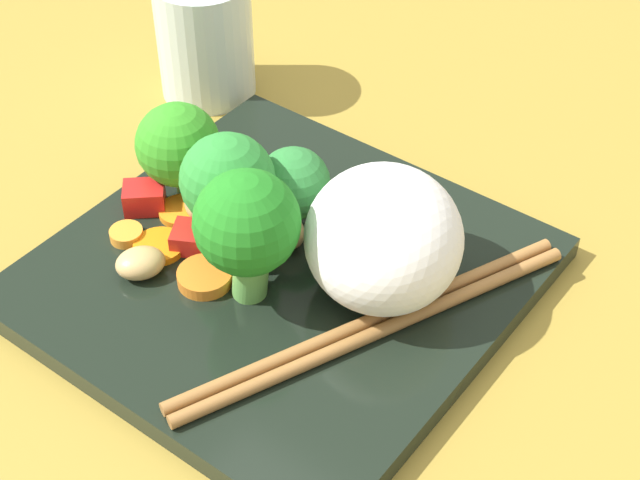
{
  "coord_description": "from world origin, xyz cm",
  "views": [
    {
      "loc": [
        -31.68,
        -26.74,
        41.11
      ],
      "look_at": [
        1.44,
        -1.68,
        3.39
      ],
      "focal_mm": 55.42,
      "sensor_mm": 36.0,
      "label": 1
    }
  ],
  "objects": [
    {
      "name": "carrot_slice_1",
      "position": [
        -3.61,
        2.74,
        1.78
      ],
      "size": [
        4.49,
        4.49,
        0.77
      ],
      "primitive_type": "cylinder",
      "rotation": [
        0.0,
        0.0,
        5.55
      ],
      "color": "orange",
      "rests_on": "square_plate"
    },
    {
      "name": "carrot_slice_2",
      "position": [
        -3.7,
        8.96,
        1.73
      ],
      "size": [
        2.6,
        2.6,
        0.67
      ],
      "primitive_type": "cylinder",
      "rotation": [
        0.0,
        0.0,
        5.9
      ],
      "color": "orange",
      "rests_on": "square_plate"
    },
    {
      "name": "rice_mound",
      "position": [
        2.24,
        -5.42,
        5.04
      ],
      "size": [
        13.01,
        12.78,
        7.3
      ],
      "primitive_type": "ellipsoid",
      "rotation": [
        0.0,
        0.0,
        3.76
      ],
      "color": "white",
      "rests_on": "square_plate"
    },
    {
      "name": "broccoli_floret_1",
      "position": [
        -2.76,
        0.41,
        6.54
      ],
      "size": [
        5.83,
        5.83,
        8.4
      ],
      "color": "#61A84B",
      "rests_on": "square_plate"
    },
    {
      "name": "chopstick_pair",
      "position": [
        -0.86,
        -7.16,
        1.77
      ],
      "size": [
        23.24,
        11.15,
        0.76
      ],
      "rotation": [
        0.0,
        0.0,
        5.88
      ],
      "color": "#9C6A36",
      "rests_on": "square_plate"
    },
    {
      "name": "chicken_piece_0",
      "position": [
        1.77,
        1.03,
        2.41
      ],
      "size": [
        2.91,
        3.2,
        2.05
      ],
      "primitive_type": "ellipsoid",
      "rotation": [
        0.0,
        0.0,
        4.28
      ],
      "color": "tan",
      "rests_on": "square_plate"
    },
    {
      "name": "pepper_chunk_2",
      "position": [
        -0.95,
        10.1,
        2.21
      ],
      "size": [
        3.17,
        3.21,
        1.64
      ],
      "primitive_type": "cube",
      "rotation": [
        0.0,
        0.0,
        5.45
      ],
      "color": "red",
      "rests_on": "square_plate"
    },
    {
      "name": "pepper_chunk_3",
      "position": [
        -0.84,
        1.9,
        2.24
      ],
      "size": [
        3.12,
        3.1,
        1.69
      ],
      "primitive_type": "cube",
      "rotation": [
        0.0,
        0.0,
        0.73
      ],
      "color": "red",
      "rests_on": "square_plate"
    },
    {
      "name": "broccoli_floret_0",
      "position": [
        -0.06,
        3.83,
        5.82
      ],
      "size": [
        5.54,
        5.54,
        7.48
      ],
      "color": "#5B9347",
      "rests_on": "square_plate"
    },
    {
      "name": "carrot_slice_0",
      "position": [
        -3.19,
        6.76,
        1.61
      ],
      "size": [
        4.34,
        4.34,
        0.44
      ],
      "primitive_type": "cylinder",
      "rotation": [
        0.0,
        0.0,
        5.45
      ],
      "color": "orange",
      "rests_on": "square_plate"
    },
    {
      "name": "carrot_slice_3",
      "position": [
        4.48,
        7.83,
        1.7
      ],
      "size": [
        2.99,
        2.99,
        0.61
      ],
      "primitive_type": "cylinder",
      "rotation": [
        0.0,
        0.0,
        1.75
      ],
      "color": "#F19936",
      "rests_on": "square_plate"
    },
    {
      "name": "drinking_glass",
      "position": [
        12.74,
        17.2,
        4.4
      ],
      "size": [
        6.92,
        6.92,
        8.81
      ],
      "primitive_type": "cylinder",
      "color": "silver",
      "rests_on": "ground_plane"
    },
    {
      "name": "ground_plane",
      "position": [
        0.0,
        0.0,
        -1.0
      ],
      "size": [
        110.0,
        110.0,
        2.0
      ],
      "primitive_type": "cube",
      "color": "olive"
    },
    {
      "name": "broccoli_floret_3",
      "position": [
        3.58,
        1.92,
        4.35
      ],
      "size": [
        4.43,
        4.43,
        5.29
      ],
      "color": "#7DB855",
      "rests_on": "square_plate"
    },
    {
      "name": "broccoli_floret_2",
      "position": [
        1.8,
        9.49,
        4.83
      ],
      "size": [
        5.26,
        5.26,
        6.15
      ],
      "color": "#60A03A",
      "rests_on": "square_plate"
    },
    {
      "name": "broccoli_floret_4",
      "position": [
        2.72,
        6.14,
        4.06
      ],
      "size": [
        3.26,
        3.26,
        4.51
      ],
      "color": "#679E46",
      "rests_on": "square_plate"
    },
    {
      "name": "square_plate",
      "position": [
        0.0,
        0.0,
        0.7
      ],
      "size": [
        25.54,
        25.54,
        1.39
      ],
      "primitive_type": "cube",
      "rotation": [
        0.0,
        0.0,
        -0.0
      ],
      "color": "black",
      "rests_on": "ground_plane"
    },
    {
      "name": "carrot_slice_4",
      "position": [
        -0.3,
        7.86,
        1.61
      ],
      "size": [
        3.71,
        3.71,
        0.44
      ],
      "primitive_type": "cylinder",
      "rotation": [
        0.0,
        0.0,
        1.89
      ],
      "color": "orange",
      "rests_on": "square_plate"
    },
    {
      "name": "pepper_chunk_0",
      "position": [
        5.21,
        4.77,
        2.16
      ],
      "size": [
        3.53,
        3.48,
        1.53
      ],
      "primitive_type": "cube",
      "rotation": [
        0.0,
        0.0,
        5.23
      ],
      "color": "red",
      "rests_on": "square_plate"
    },
    {
      "name": "chicken_piece_2",
      "position": [
        0.6,
        5.98,
        2.61
      ],
      "size": [
        3.02,
        3.64,
        2.44
      ],
      "primitive_type": "ellipsoid",
      "rotation": [
        0.0,
        0.0,
        1.67
      ],
      "color": "tan",
      "rests_on": "square_plate"
    },
    {
      "name": "chicken_piece_1",
      "position": [
        -5.29,
        6.13,
        2.2
      ],
      "size": [
        3.69,
        3.54,
        1.62
      ],
      "primitive_type": "ellipsoid",
      "rotation": [
        0.0,
        0.0,
        2.55
      ],
      "color": "tan",
      "rests_on": "square_plate"
    },
    {
      "name": "pepper_chunk_1",
      "position": [
        -1.71,
        5.2,
        2.06
      ],
      "size": [
        3.16,
        3.34,
        1.34
      ],
      "primitive_type": "cube",
      "rotation": [
        0.0,
        0.0,
        2.07
      ],
      "color": "red",
      "rests_on": "square_plate"
    }
  ]
}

